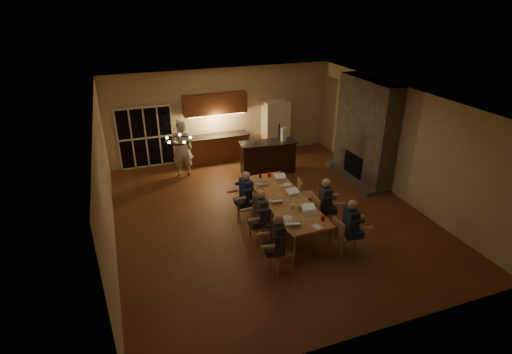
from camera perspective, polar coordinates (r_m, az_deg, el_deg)
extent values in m
plane|color=brown|center=(10.99, 1.79, -5.35)|extent=(9.00, 9.00, 0.00)
cube|color=#CCB790|center=(14.32, -4.87, 8.98)|extent=(8.00, 0.04, 3.20)
cube|color=#CCB790|center=(9.65, -20.88, -0.97)|extent=(0.04, 9.00, 3.20)
cube|color=#CCB790|center=(12.25, 19.73, 4.72)|extent=(0.04, 9.00, 3.20)
cube|color=white|center=(9.75, 2.05, 11.16)|extent=(8.00, 9.00, 0.04)
cube|color=black|center=(14.02, -15.46, 5.42)|extent=(1.86, 0.08, 2.10)
cube|color=#61564C|center=(12.95, 15.36, 6.39)|extent=(0.58, 2.50, 3.20)
cube|color=#EBE3C5|center=(14.75, 2.79, 7.09)|extent=(0.90, 0.68, 2.00)
cube|color=#B67C49|center=(10.39, 4.08, -4.96)|extent=(1.10, 3.24, 0.75)
cube|color=black|center=(13.24, 1.70, 2.82)|extent=(1.91, 0.86, 1.08)
imported|color=silver|center=(13.12, -10.51, 3.99)|extent=(0.69, 0.46, 1.86)
torus|color=black|center=(8.45, -11.04, 5.13)|extent=(0.54, 0.54, 0.03)
cylinder|color=silver|center=(9.79, 5.28, -4.17)|extent=(0.09, 0.09, 0.10)
cylinder|color=silver|center=(10.64, 3.58, -1.56)|extent=(0.09, 0.09, 0.10)
cylinder|color=silver|center=(10.72, 0.42, -1.29)|extent=(0.08, 0.08, 0.10)
cylinder|color=#B6130C|center=(9.38, 9.53, -5.79)|extent=(0.10, 0.10, 0.12)
cylinder|color=#B6130C|center=(10.40, 0.92, -2.12)|extent=(0.09, 0.09, 0.12)
cylinder|color=#B6130C|center=(11.35, 1.91, 0.32)|extent=(0.10, 0.10, 0.12)
cylinder|color=#B2B2B7|center=(9.72, 6.16, -4.40)|extent=(0.07, 0.07, 0.12)
cylinder|color=#3F0F0C|center=(11.29, 0.61, 0.20)|extent=(0.06, 0.06, 0.12)
cylinder|color=#B2B2B7|center=(10.59, 5.64, -1.73)|extent=(0.07, 0.07, 0.12)
cylinder|color=silver|center=(9.91, 7.32, -4.15)|extent=(0.28, 0.28, 0.02)
cylinder|color=silver|center=(9.36, 4.45, -5.91)|extent=(0.26, 0.26, 0.02)
cylinder|color=silver|center=(10.93, 4.48, -1.08)|extent=(0.23, 0.23, 0.02)
cube|color=white|center=(9.14, 8.77, -7.04)|extent=(0.23, 0.27, 0.01)
cylinder|color=#99999E|center=(12.90, -0.27, 5.35)|extent=(0.08, 0.08, 0.24)
cube|color=silver|center=(13.09, 3.98, 6.08)|extent=(0.16, 0.16, 0.46)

